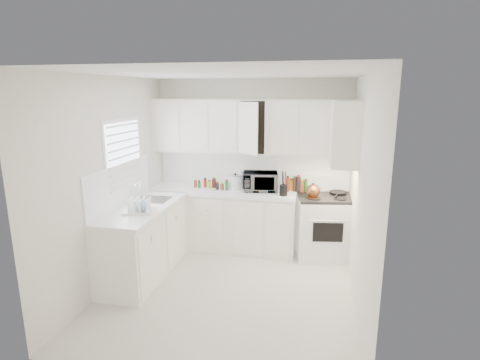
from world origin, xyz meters
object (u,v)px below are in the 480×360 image
(microwave, at_px, (260,179))
(utensil_crock, at_px, (284,183))
(rice_cooker, at_px, (236,181))
(tea_kettle, at_px, (313,190))
(stove, at_px, (324,218))
(dish_rack, at_px, (139,204))

(microwave, bearing_deg, utensil_crock, -39.89)
(rice_cooker, bearing_deg, utensil_crock, -24.26)
(tea_kettle, bearing_deg, rice_cooker, 158.41)
(stove, bearing_deg, rice_cooker, 166.39)
(microwave, distance_m, rice_cooker, 0.40)
(stove, distance_m, rice_cooker, 1.44)
(stove, xyz_separation_m, microwave, (-0.97, 0.05, 0.52))
(utensil_crock, bearing_deg, stove, 14.84)
(dish_rack, bearing_deg, microwave, 33.70)
(stove, relative_size, dish_rack, 3.27)
(microwave, xyz_separation_m, utensil_crock, (0.37, -0.21, 0.02))
(microwave, bearing_deg, dish_rack, -143.79)
(stove, relative_size, tea_kettle, 4.83)
(stove, height_order, microwave, microwave)
(tea_kettle, bearing_deg, utensil_crock, 170.52)
(rice_cooker, xyz_separation_m, dish_rack, (-0.91, -1.41, -0.02))
(stove, xyz_separation_m, dish_rack, (-2.27, -1.31, 0.45))
(rice_cooker, distance_m, utensil_crock, 0.81)
(stove, bearing_deg, utensil_crock, -174.54)
(tea_kettle, xyz_separation_m, microwave, (-0.79, 0.21, 0.07))
(dish_rack, bearing_deg, utensil_crock, 21.94)
(tea_kettle, height_order, microwave, microwave)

